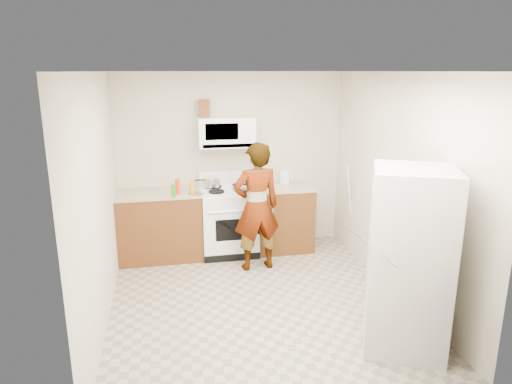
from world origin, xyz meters
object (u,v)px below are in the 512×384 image
object	(u,v)px
person	(256,207)
gas_range	(229,220)
kettle	(285,177)
saucepan	(212,182)
microwave	(226,132)
fridge	(409,261)

from	to	relation	value
person	gas_range	bearing A→B (deg)	-71.84
kettle	saucepan	distance (m)	1.05
microwave	gas_range	bearing A→B (deg)	-90.00
person	kettle	size ratio (longest dim) A/B	9.37
microwave	saucepan	size ratio (longest dim) A/B	3.49
gas_range	kettle	size ratio (longest dim) A/B	6.37
gas_range	person	size ratio (longest dim) A/B	0.68
person	saucepan	bearing A→B (deg)	-61.79
gas_range	microwave	world-z (taller)	microwave
kettle	saucepan	xyz separation A→B (m)	(-1.05, -0.04, -0.01)
saucepan	kettle	bearing A→B (deg)	1.98
gas_range	saucepan	world-z (taller)	gas_range
gas_range	microwave	size ratio (longest dim) A/B	1.49
person	kettle	world-z (taller)	person
gas_range	saucepan	distance (m)	0.58
gas_range	fridge	distance (m)	2.89
microwave	fridge	bearing A→B (deg)	-64.76
person	saucepan	size ratio (longest dim) A/B	7.65
gas_range	person	world-z (taller)	person
person	kettle	distance (m)	0.95
person	saucepan	xyz separation A→B (m)	(-0.49, 0.70, 0.18)
gas_range	saucepan	bearing A→B (deg)	154.00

